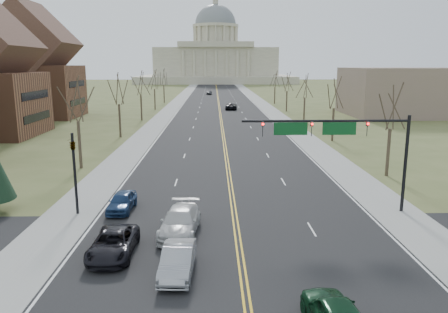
{
  "coord_description": "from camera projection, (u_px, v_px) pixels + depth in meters",
  "views": [
    {
      "loc": [
        -1.5,
        -17.19,
        10.76
      ],
      "look_at": [
        -0.61,
        19.38,
        3.0
      ],
      "focal_mm": 35.0,
      "sensor_mm": 36.0,
      "label": 1
    }
  ],
  "objects": [
    {
      "name": "road",
      "position": [
        219.0,
        102.0,
        126.65
      ],
      "size": [
        20.0,
        380.0,
        0.01
      ],
      "primitive_type": "cube",
      "color": "black",
      "rests_on": "ground"
    },
    {
      "name": "cross_road",
      "position": [
        240.0,
        256.0,
        24.95
      ],
      "size": [
        120.0,
        14.0,
        0.01
      ],
      "primitive_type": "cube",
      "color": "black",
      "rests_on": "ground"
    },
    {
      "name": "sidewalk_left",
      "position": [
        177.0,
        102.0,
        126.37
      ],
      "size": [
        4.0,
        380.0,
        0.03
      ],
      "primitive_type": "cube",
      "color": "gray",
      "rests_on": "ground"
    },
    {
      "name": "sidewalk_right",
      "position": [
        260.0,
        102.0,
        126.94
      ],
      "size": [
        4.0,
        380.0,
        0.03
      ],
      "primitive_type": "cube",
      "color": "gray",
      "rests_on": "ground"
    },
    {
      "name": "center_line",
      "position": [
        219.0,
        102.0,
        126.65
      ],
      "size": [
        0.42,
        380.0,
        0.01
      ],
      "primitive_type": "cube",
      "color": "gold",
      "rests_on": "road"
    },
    {
      "name": "edge_line_left",
      "position": [
        185.0,
        102.0,
        126.42
      ],
      "size": [
        0.15,
        380.0,
        0.01
      ],
      "primitive_type": "cube",
      "color": "silver",
      "rests_on": "road"
    },
    {
      "name": "edge_line_right",
      "position": [
        252.0,
        102.0,
        126.89
      ],
      "size": [
        0.15,
        380.0,
        0.01
      ],
      "primitive_type": "cube",
      "color": "silver",
      "rests_on": "road"
    },
    {
      "name": "capitol",
      "position": [
        216.0,
        58.0,
        260.54
      ],
      "size": [
        90.0,
        60.0,
        50.0
      ],
      "color": "beige",
      "rests_on": "ground"
    },
    {
      "name": "signal_mast",
      "position": [
        338.0,
        135.0,
        31.26
      ],
      "size": [
        12.12,
        0.44,
        7.2
      ],
      "color": "black",
      "rests_on": "ground"
    },
    {
      "name": "signal_left",
      "position": [
        74.0,
        165.0,
        31.24
      ],
      "size": [
        0.32,
        0.36,
        6.0
      ],
      "color": "black",
      "rests_on": "ground"
    },
    {
      "name": "tree_r_0",
      "position": [
        392.0,
        109.0,
        41.56
      ],
      "size": [
        3.74,
        3.74,
        8.5
      ],
      "color": "#32281D",
      "rests_on": "ground"
    },
    {
      "name": "tree_l_0",
      "position": [
        77.0,
        102.0,
        44.65
      ],
      "size": [
        3.96,
        3.96,
        9.0
      ],
      "color": "#32281D",
      "rests_on": "ground"
    },
    {
      "name": "tree_r_1",
      "position": [
        335.0,
        95.0,
        61.12
      ],
      "size": [
        3.74,
        3.74,
        8.5
      ],
      "color": "#32281D",
      "rests_on": "ground"
    },
    {
      "name": "tree_l_1",
      "position": [
        118.0,
        91.0,
        64.21
      ],
      "size": [
        3.96,
        3.96,
        9.0
      ],
      "color": "#32281D",
      "rests_on": "ground"
    },
    {
      "name": "tree_r_2",
      "position": [
        305.0,
        87.0,
        80.68
      ],
      "size": [
        3.74,
        3.74,
        8.5
      ],
      "color": "#32281D",
      "rests_on": "ground"
    },
    {
      "name": "tree_l_2",
      "position": [
        140.0,
        84.0,
        83.77
      ],
      "size": [
        3.96,
        3.96,
        9.0
      ],
      "color": "#32281D",
      "rests_on": "ground"
    },
    {
      "name": "tree_r_3",
      "position": [
        287.0,
        83.0,
        100.24
      ],
      "size": [
        3.74,
        3.74,
        8.5
      ],
      "color": "#32281D",
      "rests_on": "ground"
    },
    {
      "name": "tree_l_3",
      "position": [
        154.0,
        81.0,
        103.33
      ],
      "size": [
        3.96,
        3.96,
        9.0
      ],
      "color": "#32281D",
      "rests_on": "ground"
    },
    {
      "name": "tree_r_4",
      "position": [
        275.0,
        80.0,
        119.8
      ],
      "size": [
        3.74,
        3.74,
        8.5
      ],
      "color": "#32281D",
      "rests_on": "ground"
    },
    {
      "name": "tree_l_4",
      "position": [
        164.0,
        78.0,
        122.89
      ],
      "size": [
        3.96,
        3.96,
        9.0
      ],
      "color": "#32281D",
      "rests_on": "ground"
    },
    {
      "name": "bldg_left_far",
      "position": [
        34.0,
        70.0,
        88.57
      ],
      "size": [
        17.1,
        14.28,
        23.25
      ],
      "color": "brown",
      "rests_on": "ground"
    },
    {
      "name": "bldg_right_mass",
      "position": [
        407.0,
        92.0,
        93.32
      ],
      "size": [
        25.0,
        20.0,
        10.0
      ],
      "primitive_type": "cube",
      "color": "#786755",
      "rests_on": "ground"
    },
    {
      "name": "car_sb_inner_lead",
      "position": [
        178.0,
        260.0,
        22.71
      ],
      "size": [
        1.78,
        4.59,
        1.49
      ],
      "primitive_type": "imported",
      "rotation": [
        0.0,
        0.0,
        -0.05
      ],
      "color": "gray",
      "rests_on": "road"
    },
    {
      "name": "car_sb_outer_lead",
      "position": [
        113.0,
        243.0,
        24.92
      ],
      "size": [
        2.36,
        5.11,
        1.42
      ],
      "primitive_type": "imported",
      "rotation": [
        0.0,
        0.0,
        -0.0
      ],
      "color": "black",
      "rests_on": "road"
    },
    {
      "name": "car_sb_inner_second",
      "position": [
        180.0,
        222.0,
        28.06
      ],
      "size": [
        2.74,
        5.78,
        1.63
      ],
      "primitive_type": "imported",
      "rotation": [
        0.0,
        0.0,
        -0.08
      ],
      "color": "#B8B8B8",
      "rests_on": "road"
    },
    {
      "name": "car_sb_outer_second",
      "position": [
        122.0,
        201.0,
        32.53
      ],
      "size": [
        1.87,
        4.24,
        1.42
      ],
      "primitive_type": "imported",
      "rotation": [
        0.0,
        0.0,
        -0.05
      ],
      "color": "navy",
      "rests_on": "road"
    },
    {
      "name": "car_far_nb",
      "position": [
        231.0,
        106.0,
        105.53
      ],
      "size": [
        3.08,
        5.92,
        1.59
      ],
      "primitive_type": "imported",
      "rotation": [
        0.0,
        0.0,
        3.06
      ],
      "color": "black",
      "rests_on": "road"
    },
    {
      "name": "car_far_sb",
      "position": [
        209.0,
        93.0,
        156.52
      ],
      "size": [
        2.28,
        4.45,
        1.45
      ],
      "primitive_type": "imported",
      "rotation": [
        0.0,
        0.0,
        -0.14
      ],
      "color": "#44464B",
      "rests_on": "road"
    }
  ]
}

